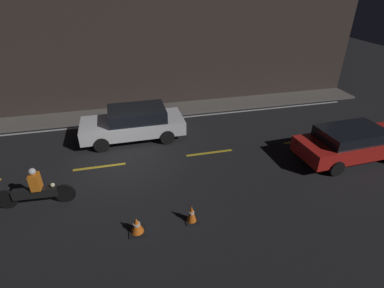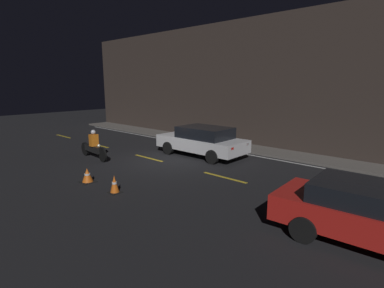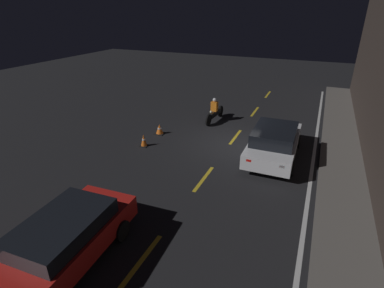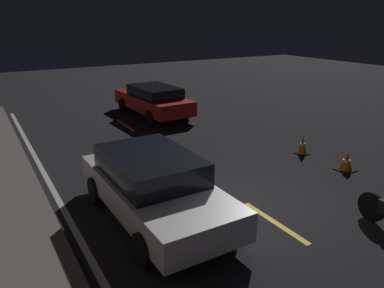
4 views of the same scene
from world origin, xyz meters
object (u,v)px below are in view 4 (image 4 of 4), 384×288
Objects in this scene: traffic_cone_near at (346,162)px; traffic_cone_mid at (303,145)px; sedan_white at (154,185)px; taxi_red at (153,100)px.

traffic_cone_mid is (1.65, 0.05, 0.03)m from traffic_cone_near.
traffic_cone_mid reaches higher than traffic_cone_near.
sedan_white is 6.03m from traffic_cone_mid.
traffic_cone_near is 1.65m from traffic_cone_mid.
traffic_cone_mid is at bearing -167.05° from taxi_red.
taxi_red is at bearing 13.24° from traffic_cone_near.
sedan_white reaches higher than traffic_cone_near.
sedan_white is 9.23m from taxi_red.
taxi_red is (8.38, -3.87, -0.04)m from sedan_white.
taxi_red is at bearing 154.59° from sedan_white.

